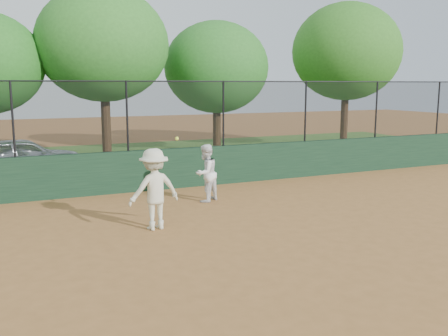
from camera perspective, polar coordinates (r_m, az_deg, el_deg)
name	(u,v)px	position (r m, az deg, el deg)	size (l,w,h in m)	color
ground	(234,252)	(9.45, 1.10, -9.57)	(80.00, 80.00, 0.00)	#9F6633
back_wall	(146,170)	(14.79, -8.94, -0.27)	(26.00, 0.20, 1.20)	#193922
grass_strip	(106,162)	(20.66, -13.36, 0.70)	(36.00, 12.00, 0.01)	#2F571B
parked_car	(22,157)	(18.17, -22.10, 1.20)	(1.59, 3.95, 1.35)	silver
player_second	(206,173)	(13.23, -2.11, -0.59)	(0.75, 0.58, 1.53)	white
player_main	(154,189)	(10.79, -7.98, -2.41)	(1.20, 0.78, 2.00)	beige
fence_assembly	(143,114)	(14.59, -9.21, 6.06)	(26.00, 0.06, 2.00)	black
tree_2	(103,45)	(20.12, -13.66, 13.54)	(5.05, 4.59, 6.77)	#402A17
tree_3	(217,68)	(22.80, -0.84, 11.41)	(4.74, 4.31, 5.89)	#3E2814
tree_4	(347,52)	(24.77, 13.87, 12.76)	(5.27, 4.79, 6.88)	#432A18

